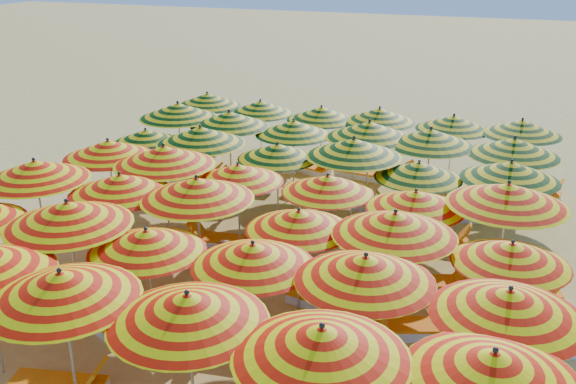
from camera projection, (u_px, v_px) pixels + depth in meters
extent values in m
plane|color=#E2C264|center=(281.00, 257.00, 16.34)|extent=(120.00, 120.00, 0.00)
cylinder|color=silver|center=(70.00, 344.00, 10.62)|extent=(0.05, 0.05, 2.54)
cone|color=orange|center=(61.00, 286.00, 10.22)|extent=(2.70, 2.70, 0.48)
sphere|color=black|center=(59.00, 270.00, 10.12)|extent=(0.08, 0.08, 0.08)
cylinder|color=silver|center=(192.00, 368.00, 10.06)|extent=(0.05, 0.05, 2.50)
cone|color=orange|center=(188.00, 308.00, 9.66)|extent=(2.56, 2.56, 0.48)
sphere|color=black|center=(187.00, 292.00, 9.56)|extent=(0.08, 0.08, 0.08)
cone|color=orange|center=(322.00, 343.00, 8.77)|extent=(3.09, 3.09, 0.48)
sphere|color=black|center=(322.00, 326.00, 8.67)|extent=(0.08, 0.08, 0.08)
cone|color=orange|center=(493.00, 368.00, 8.37)|extent=(3.24, 3.24, 0.47)
sphere|color=black|center=(496.00, 350.00, 8.27)|extent=(0.08, 0.08, 0.08)
cylinder|color=silver|center=(74.00, 263.00, 13.25)|extent=(0.05, 0.05, 2.58)
cone|color=orange|center=(68.00, 214.00, 12.85)|extent=(3.20, 3.20, 0.49)
sphere|color=black|center=(66.00, 201.00, 12.75)|extent=(0.09, 0.09, 0.09)
cylinder|color=silver|center=(151.00, 286.00, 12.66)|extent=(0.04, 0.04, 2.29)
cone|color=orange|center=(147.00, 241.00, 12.30)|extent=(2.63, 2.63, 0.44)
sphere|color=black|center=(145.00, 229.00, 12.21)|extent=(0.08, 0.08, 0.08)
cylinder|color=silver|center=(254.00, 303.00, 12.06)|extent=(0.04, 0.04, 2.31)
cone|color=orange|center=(253.00, 255.00, 11.70)|extent=(2.64, 2.64, 0.44)
sphere|color=black|center=(253.00, 242.00, 11.61)|extent=(0.08, 0.08, 0.08)
cylinder|color=silver|center=(363.00, 322.00, 11.31)|extent=(0.05, 0.05, 2.46)
cone|color=orange|center=(365.00, 269.00, 10.93)|extent=(3.15, 3.15, 0.47)
sphere|color=black|center=(366.00, 255.00, 10.83)|extent=(0.08, 0.08, 0.08)
cylinder|color=silver|center=(501.00, 361.00, 10.28)|extent=(0.05, 0.05, 2.44)
cone|color=orange|center=(509.00, 303.00, 9.90)|extent=(2.50, 2.50, 0.46)
sphere|color=black|center=(511.00, 288.00, 9.80)|extent=(0.08, 0.08, 0.08)
cylinder|color=silver|center=(42.00, 213.00, 15.76)|extent=(0.05, 0.05, 2.56)
cone|color=orange|center=(35.00, 170.00, 15.36)|extent=(3.33, 3.33, 0.49)
sphere|color=black|center=(33.00, 159.00, 15.25)|extent=(0.09, 0.09, 0.09)
cylinder|color=silver|center=(124.00, 226.00, 15.20)|extent=(0.05, 0.05, 2.43)
cone|color=orange|center=(120.00, 184.00, 14.81)|extent=(3.14, 3.14, 0.46)
sphere|color=black|center=(119.00, 173.00, 14.72)|extent=(0.08, 0.08, 0.08)
cylinder|color=silver|center=(199.00, 234.00, 14.61)|extent=(0.05, 0.05, 2.56)
cone|color=orange|center=(197.00, 189.00, 14.21)|extent=(3.16, 3.16, 0.49)
sphere|color=black|center=(196.00, 177.00, 14.11)|extent=(0.09, 0.09, 0.09)
cylinder|color=silver|center=(298.00, 262.00, 13.66)|extent=(0.04, 0.04, 2.25)
cone|color=orange|center=(299.00, 220.00, 13.31)|extent=(2.33, 2.33, 0.43)
sphere|color=black|center=(299.00, 209.00, 13.22)|extent=(0.07, 0.07, 0.07)
cylinder|color=silver|center=(392.00, 273.00, 12.96)|extent=(0.05, 0.05, 2.50)
cone|color=orange|center=(395.00, 224.00, 12.57)|extent=(3.32, 3.32, 0.48)
sphere|color=black|center=(396.00, 211.00, 12.47)|extent=(0.08, 0.08, 0.08)
cylinder|color=silver|center=(505.00, 298.00, 12.30)|extent=(0.04, 0.04, 2.22)
cone|color=orange|center=(511.00, 253.00, 11.95)|extent=(2.62, 2.62, 0.42)
sphere|color=black|center=(513.00, 242.00, 11.86)|extent=(0.07, 0.07, 0.07)
cylinder|color=silver|center=(112.00, 185.00, 17.70)|extent=(0.05, 0.05, 2.45)
cone|color=orange|center=(108.00, 149.00, 17.32)|extent=(2.77, 2.77, 0.47)
sphere|color=black|center=(107.00, 139.00, 17.22)|extent=(0.08, 0.08, 0.08)
cylinder|color=silver|center=(167.00, 197.00, 16.72)|extent=(0.05, 0.05, 2.60)
cone|color=orange|center=(164.00, 155.00, 16.31)|extent=(3.24, 3.24, 0.50)
sphere|color=black|center=(163.00, 145.00, 16.21)|extent=(0.09, 0.09, 0.09)
cylinder|color=silver|center=(239.00, 210.00, 16.31)|extent=(0.04, 0.04, 2.29)
cone|color=orange|center=(238.00, 173.00, 15.95)|extent=(2.32, 2.32, 0.44)
sphere|color=black|center=(238.00, 163.00, 15.86)|extent=(0.08, 0.08, 0.08)
cylinder|color=silver|center=(327.00, 221.00, 15.69)|extent=(0.04, 0.04, 2.24)
cone|color=orange|center=(328.00, 184.00, 15.34)|extent=(2.75, 2.75, 0.43)
sphere|color=black|center=(328.00, 174.00, 15.25)|extent=(0.07, 0.07, 0.07)
cylinder|color=silver|center=(412.00, 239.00, 14.72)|extent=(0.04, 0.04, 2.25)
cone|color=orange|center=(416.00, 200.00, 14.37)|extent=(2.25, 2.25, 0.43)
sphere|color=black|center=(416.00, 190.00, 14.28)|extent=(0.07, 0.07, 0.07)
cylinder|color=silver|center=(501.00, 242.00, 14.19)|extent=(0.05, 0.05, 2.60)
cone|color=orange|center=(508.00, 195.00, 13.79)|extent=(3.03, 3.03, 0.49)
sphere|color=black|center=(509.00, 182.00, 13.68)|extent=(0.09, 0.09, 0.09)
cylinder|color=silver|center=(148.00, 167.00, 19.45)|extent=(0.04, 0.04, 2.24)
cone|color=#726B03|center=(146.00, 137.00, 19.10)|extent=(2.77, 2.77, 0.43)
sphere|color=black|center=(145.00, 129.00, 19.01)|extent=(0.07, 0.07, 0.07)
cylinder|color=silver|center=(202.00, 172.00, 18.57)|extent=(0.05, 0.05, 2.56)
cone|color=#726B03|center=(201.00, 135.00, 18.17)|extent=(2.72, 2.72, 0.49)
sphere|color=black|center=(200.00, 126.00, 18.07)|extent=(0.09, 0.09, 0.09)
cylinder|color=silver|center=(278.00, 184.00, 18.07)|extent=(0.04, 0.04, 2.25)
cone|color=#726B03|center=(278.00, 151.00, 17.72)|extent=(2.62, 2.62, 0.43)
sphere|color=black|center=(278.00, 143.00, 17.63)|extent=(0.07, 0.07, 0.07)
cylinder|color=silver|center=(352.00, 187.00, 17.43)|extent=(0.05, 0.05, 2.57)
cone|color=#726B03|center=(354.00, 148.00, 17.02)|extent=(3.11, 3.11, 0.49)
sphere|color=black|center=(354.00, 137.00, 16.92)|extent=(0.09, 0.09, 0.09)
cylinder|color=silver|center=(416.00, 206.00, 16.62)|extent=(0.04, 0.04, 2.24)
cone|color=#726B03|center=(419.00, 170.00, 16.26)|extent=(2.93, 2.93, 0.43)
sphere|color=black|center=(419.00, 161.00, 16.17)|extent=(0.07, 0.07, 0.07)
cylinder|color=silver|center=(505.00, 210.00, 16.11)|extent=(0.05, 0.05, 2.42)
cone|color=#726B03|center=(511.00, 171.00, 15.73)|extent=(2.91, 2.91, 0.46)
sphere|color=black|center=(512.00, 161.00, 15.63)|extent=(0.08, 0.08, 0.08)
cylinder|color=silver|center=(180.00, 143.00, 21.22)|extent=(0.05, 0.05, 2.57)
cone|color=#726B03|center=(178.00, 111.00, 20.82)|extent=(2.95, 2.95, 0.49)
sphere|color=black|center=(177.00, 102.00, 20.71)|extent=(0.09, 0.09, 0.09)
cylinder|color=silver|center=(230.00, 152.00, 20.49)|extent=(0.05, 0.05, 2.49)
cone|color=#726B03|center=(229.00, 119.00, 20.10)|extent=(2.70, 2.70, 0.47)
sphere|color=black|center=(229.00, 111.00, 20.00)|extent=(0.08, 0.08, 0.08)
cylinder|color=silver|center=(293.00, 160.00, 19.96)|extent=(0.04, 0.04, 2.36)
cone|color=#726B03|center=(294.00, 128.00, 19.59)|extent=(2.58, 2.58, 0.45)
sphere|color=black|center=(294.00, 120.00, 19.49)|extent=(0.08, 0.08, 0.08)
cylinder|color=silver|center=(368.00, 166.00, 19.08)|extent=(0.05, 0.05, 2.56)
cone|color=#726B03|center=(369.00, 130.00, 18.68)|extent=(3.10, 3.10, 0.49)
sphere|color=black|center=(370.00, 120.00, 18.57)|extent=(0.09, 0.09, 0.09)
cylinder|color=silver|center=(427.00, 174.00, 18.48)|extent=(0.05, 0.05, 2.52)
cone|color=#726B03|center=(430.00, 137.00, 18.09)|extent=(3.31, 3.31, 0.48)
sphere|color=black|center=(431.00, 128.00, 17.99)|extent=(0.08, 0.08, 0.08)
cylinder|color=silver|center=(509.00, 184.00, 17.70)|extent=(0.05, 0.05, 2.50)
cone|color=#726B03|center=(514.00, 147.00, 17.31)|extent=(3.32, 3.32, 0.48)
sphere|color=black|center=(515.00, 137.00, 17.21)|extent=(0.08, 0.08, 0.08)
cylinder|color=silver|center=(209.00, 128.00, 23.23)|extent=(0.05, 0.05, 2.42)
cone|color=#726B03|center=(207.00, 100.00, 22.85)|extent=(3.16, 3.16, 0.46)
sphere|color=black|center=(207.00, 92.00, 22.75)|extent=(0.08, 0.08, 0.08)
cylinder|color=silver|center=(261.00, 135.00, 22.55)|extent=(0.04, 0.04, 2.32)
cone|color=#726B03|center=(260.00, 107.00, 22.19)|extent=(2.53, 2.53, 0.44)
sphere|color=black|center=(260.00, 100.00, 22.10)|extent=(0.08, 0.08, 0.08)
cylinder|color=silver|center=(321.00, 143.00, 21.69)|extent=(0.04, 0.04, 2.34)
cone|color=#726B03|center=(321.00, 114.00, 21.32)|extent=(3.00, 3.00, 0.44)
sphere|color=black|center=(322.00, 106.00, 21.23)|extent=(0.08, 0.08, 0.08)
cylinder|color=silver|center=(378.00, 145.00, 21.31)|extent=(0.05, 0.05, 2.39)
cone|color=#726B03|center=(379.00, 115.00, 20.93)|extent=(2.79, 2.79, 0.45)
sphere|color=black|center=(380.00, 107.00, 20.84)|extent=(0.08, 0.08, 0.08)
cylinder|color=silver|center=(450.00, 154.00, 20.54)|extent=(0.04, 0.04, 2.36)
cone|color=#726B03|center=(453.00, 123.00, 20.17)|extent=(2.46, 2.46, 0.45)
sphere|color=black|center=(454.00, 115.00, 20.07)|extent=(0.08, 0.08, 0.08)
cylinder|color=silver|center=(517.00, 160.00, 19.86)|extent=(0.05, 0.05, 2.41)
cone|color=#726B03|center=(522.00, 127.00, 19.48)|extent=(3.17, 3.17, 0.46)
sphere|color=black|center=(523.00, 119.00, 19.39)|extent=(0.08, 0.08, 0.08)
cube|color=orange|center=(57.00, 383.00, 11.32)|extent=(1.79, 0.94, 0.06)
cube|color=orange|center=(94.00, 376.00, 11.15)|extent=(0.48, 0.65, 0.48)
cube|color=white|center=(101.00, 320.00, 13.44)|extent=(1.79, 1.23, 0.20)
cube|color=orange|center=(100.00, 314.00, 13.39)|extent=(1.79, 1.23, 0.06)
cube|color=orange|center=(117.00, 318.00, 12.85)|extent=(0.57, 0.68, 0.48)
cube|color=white|center=(173.00, 343.00, 12.67)|extent=(1.76, 0.79, 0.20)
cube|color=orange|center=(172.00, 337.00, 12.62)|extent=(1.76, 0.79, 0.06)
cube|color=orange|center=(201.00, 337.00, 12.24)|extent=(0.44, 0.62, 0.48)
cube|color=white|center=(228.00, 346.00, 12.57)|extent=(1.76, 0.79, 0.20)
cube|color=orange|center=(228.00, 340.00, 12.53)|extent=(1.76, 0.79, 0.06)
cube|color=orange|center=(194.00, 326.00, 12.60)|extent=(0.43, 0.62, 0.48)
cube|color=white|center=(325.00, 303.00, 14.05)|extent=(1.78, 0.91, 0.20)
cube|color=orange|center=(325.00, 298.00, 14.00)|extent=(1.78, 0.91, 0.06)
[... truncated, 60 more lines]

